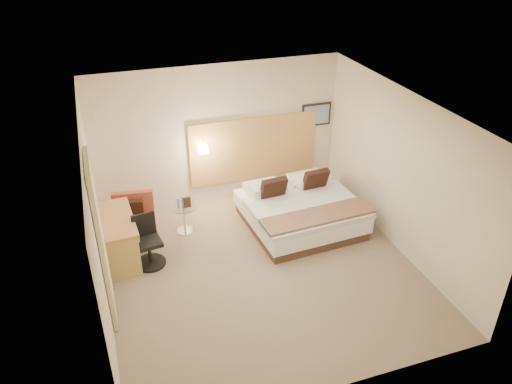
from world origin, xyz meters
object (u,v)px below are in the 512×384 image
object	(u,v)px
side_table	(184,218)
desk_chair	(148,245)
bed	(300,210)
lounge_chair	(135,220)
desk	(118,227)

from	to	relation	value
side_table	desk_chair	world-z (taller)	desk_chair
bed	side_table	world-z (taller)	bed
bed	side_table	size ratio (longest dim) A/B	3.98
side_table	desk_chair	size ratio (longest dim) A/B	0.59
lounge_chair	bed	bearing A→B (deg)	-12.78
bed	lounge_chair	size ratio (longest dim) A/B	2.57
desk	desk_chair	xyz separation A→B (m)	(0.42, -0.30, -0.25)
desk	desk_chair	size ratio (longest dim) A/B	1.46
lounge_chair	side_table	xyz separation A→B (m)	(0.85, -0.19, -0.01)
bed	desk_chair	xyz separation A→B (m)	(-2.78, -0.26, 0.05)
bed	desk_chair	world-z (taller)	bed
desk	side_table	bearing A→B (deg)	20.48
lounge_chair	desk	bearing A→B (deg)	-116.11
lounge_chair	desk	world-z (taller)	desk
bed	desk	xyz separation A→B (m)	(-3.20, 0.04, 0.30)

